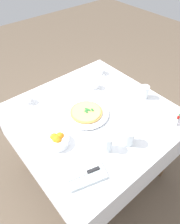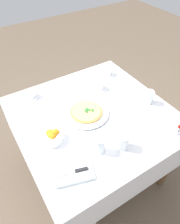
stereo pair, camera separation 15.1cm
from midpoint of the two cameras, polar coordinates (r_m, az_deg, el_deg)
The scene contains 16 objects.
ground_plane at distance 2.13m, azimuth 2.86°, elevation -15.32°, with size 8.00×8.00×0.00m, color brown.
dining_table at distance 1.63m, azimuth 3.62°, elevation -4.07°, with size 1.10×1.10×0.75m.
pizza_plate at distance 1.52m, azimuth 1.83°, elevation -0.39°, with size 0.33×0.33×0.02m.
pizza at distance 1.51m, azimuth 1.86°, elevation -0.00°, with size 0.23×0.23×0.02m.
coffee_cup_near_left at distance 1.70m, azimuth -13.33°, elevation 4.65°, with size 0.13×0.13×0.06m.
coffee_cup_left_edge at distance 1.74m, azimuth 5.01°, elevation 7.10°, with size 0.13×0.13×0.06m.
coffee_cup_right_edge at distance 1.92m, azimuth 7.15°, elevation 10.66°, with size 0.13×0.13×0.06m.
water_glass_far_right at distance 1.28m, azimuth 6.10°, elevation -9.24°, with size 0.06×0.06×0.11m.
water_glass_center_back at distance 1.68m, azimuth 18.27°, elevation 3.68°, with size 0.07×0.07×0.10m.
water_glass_near_right at distance 1.32m, azimuth 12.16°, elevation -8.13°, with size 0.08×0.08×0.10m.
napkin_folded at distance 1.22m, azimuth -0.90°, elevation -16.53°, with size 0.25×0.19×0.02m.
dinner_knife at distance 1.21m, azimuth -1.04°, elevation -16.23°, with size 0.19×0.07×0.01m.
citrus_bowl at distance 1.36m, azimuth -7.07°, elevation -6.72°, with size 0.15×0.15×0.07m.
hot_sauce_bottle at distance 1.54m, azimuth 25.72°, elevation -4.08°, with size 0.02×0.02×0.08m.
salt_shaker at distance 1.52m, azimuth 25.27°, elevation -4.98°, with size 0.03×0.03×0.06m.
pepper_shaker at distance 1.56m, azimuth 25.97°, elevation -3.66°, with size 0.03×0.03×0.06m.
Camera 2 is at (0.60, 0.91, 1.82)m, focal length 33.50 mm.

